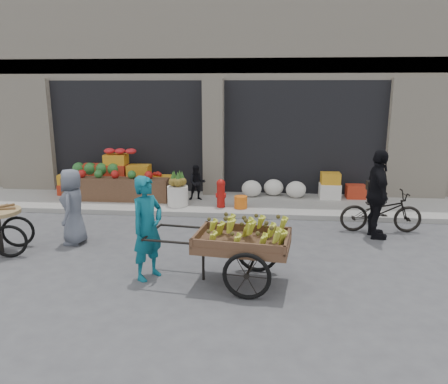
# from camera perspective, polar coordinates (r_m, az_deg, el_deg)

# --- Properties ---
(ground) EXTENTS (80.00, 80.00, 0.00)m
(ground) POSITION_cam_1_polar(r_m,az_deg,el_deg) (7.69, -5.79, -9.80)
(ground) COLOR #424244
(ground) RESTS_ON ground
(sidewalk) EXTENTS (18.00, 2.20, 0.12)m
(sidewalk) POSITION_cam_1_polar(r_m,az_deg,el_deg) (11.50, -1.86, -1.48)
(sidewalk) COLOR gray
(sidewalk) RESTS_ON ground
(building) EXTENTS (14.00, 6.45, 7.00)m
(building) POSITION_cam_1_polar(r_m,az_deg,el_deg) (15.03, 0.00, 14.80)
(building) COLOR beige
(building) RESTS_ON ground
(fruit_display) EXTENTS (3.10, 1.12, 1.24)m
(fruit_display) POSITION_cam_1_polar(r_m,az_deg,el_deg) (12.19, -13.38, 1.97)
(fruit_display) COLOR #B22F18
(fruit_display) RESTS_ON sidewalk
(pineapple_bin) EXTENTS (0.52, 0.52, 0.50)m
(pineapple_bin) POSITION_cam_1_polar(r_m,az_deg,el_deg) (11.07, -6.06, -0.49)
(pineapple_bin) COLOR silver
(pineapple_bin) RESTS_ON sidewalk
(fire_hydrant) EXTENTS (0.22, 0.22, 0.71)m
(fire_hydrant) POSITION_cam_1_polar(r_m,az_deg,el_deg) (10.83, -0.41, -0.01)
(fire_hydrant) COLOR #A5140F
(fire_hydrant) RESTS_ON sidewalk
(orange_bucket) EXTENTS (0.32, 0.32, 0.30)m
(orange_bucket) POSITION_cam_1_polar(r_m,az_deg,el_deg) (10.80, 2.20, -1.33)
(orange_bucket) COLOR orange
(orange_bucket) RESTS_ON sidewalk
(right_bay_goods) EXTENTS (3.35, 0.60, 0.70)m
(right_bay_goods) POSITION_cam_1_polar(r_m,az_deg,el_deg) (11.97, 11.01, 0.59)
(right_bay_goods) COLOR silver
(right_bay_goods) RESTS_ON sidewalk
(seated_person) EXTENTS (0.51, 0.43, 0.93)m
(seated_person) POSITION_cam_1_polar(r_m,az_deg,el_deg) (11.52, -3.55, 1.22)
(seated_person) COLOR black
(seated_person) RESTS_ON sidewalk
(banana_cart) EXTENTS (2.56, 1.30, 1.03)m
(banana_cart) POSITION_cam_1_polar(r_m,az_deg,el_deg) (6.82, 1.98, -6.11)
(banana_cart) COLOR brown
(banana_cart) RESTS_ON ground
(vendor_woman) EXTENTS (0.66, 0.74, 1.69)m
(vendor_woman) POSITION_cam_1_polar(r_m,az_deg,el_deg) (7.10, -9.96, -4.65)
(vendor_woman) COLOR #0E5A6C
(vendor_woman) RESTS_ON ground
(vendor_grey) EXTENTS (0.57, 0.79, 1.50)m
(vendor_grey) POSITION_cam_1_polar(r_m,az_deg,el_deg) (9.07, -19.13, -1.82)
(vendor_grey) COLOR slate
(vendor_grey) RESTS_ON ground
(bicycle) EXTENTS (1.73, 0.66, 0.90)m
(bicycle) POSITION_cam_1_polar(r_m,az_deg,el_deg) (9.93, 19.81, -2.39)
(bicycle) COLOR black
(bicycle) RESTS_ON ground
(cyclist) EXTENTS (0.48, 1.09, 1.83)m
(cyclist) POSITION_cam_1_polar(r_m,az_deg,el_deg) (9.39, 19.44, -0.31)
(cyclist) COLOR black
(cyclist) RESTS_ON ground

